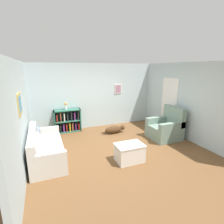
{
  "coord_description": "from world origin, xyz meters",
  "views": [
    {
      "loc": [
        -2.02,
        -4.59,
        2.41
      ],
      "look_at": [
        0.0,
        0.4,
        1.05
      ],
      "focal_mm": 28.0,
      "sensor_mm": 36.0,
      "label": 1
    }
  ],
  "objects_px": {
    "recliner_chair": "(166,128)",
    "coffee_table": "(129,152)",
    "dog": "(114,129)",
    "vase": "(66,106)",
    "bookshelf": "(68,121)",
    "couch": "(44,149)"
  },
  "relations": [
    {
      "from": "recliner_chair",
      "to": "vase",
      "type": "xyz_separation_m",
      "value": [
        -3.12,
        1.94,
        0.66
      ]
    },
    {
      "from": "coffee_table",
      "to": "dog",
      "type": "height_order",
      "value": "coffee_table"
    },
    {
      "from": "coffee_table",
      "to": "bookshelf",
      "type": "bearing_deg",
      "value": 112.17
    },
    {
      "from": "dog",
      "to": "couch",
      "type": "bearing_deg",
      "value": -156.29
    },
    {
      "from": "couch",
      "to": "bookshelf",
      "type": "xyz_separation_m",
      "value": [
        0.89,
        1.96,
        0.1
      ]
    },
    {
      "from": "couch",
      "to": "bookshelf",
      "type": "relative_size",
      "value": 2.01
    },
    {
      "from": "coffee_table",
      "to": "vase",
      "type": "relative_size",
      "value": 2.6
    },
    {
      "from": "couch",
      "to": "recliner_chair",
      "type": "distance_m",
      "value": 3.99
    },
    {
      "from": "vase",
      "to": "bookshelf",
      "type": "bearing_deg",
      "value": 29.12
    },
    {
      "from": "couch",
      "to": "dog",
      "type": "distance_m",
      "value": 2.73
    },
    {
      "from": "couch",
      "to": "vase",
      "type": "xyz_separation_m",
      "value": [
        0.86,
        1.94,
        0.73
      ]
    },
    {
      "from": "recliner_chair",
      "to": "dog",
      "type": "xyz_separation_m",
      "value": [
        -1.49,
        1.1,
        -0.22
      ]
    },
    {
      "from": "dog",
      "to": "coffee_table",
      "type": "bearing_deg",
      "value": -101.76
    },
    {
      "from": "couch",
      "to": "dog",
      "type": "xyz_separation_m",
      "value": [
        2.5,
        1.1,
        -0.16
      ]
    },
    {
      "from": "dog",
      "to": "vase",
      "type": "xyz_separation_m",
      "value": [
        -1.63,
        0.84,
        0.89
      ]
    },
    {
      "from": "recliner_chair",
      "to": "coffee_table",
      "type": "xyz_separation_m",
      "value": [
        -1.91,
        -0.93,
        -0.12
      ]
    },
    {
      "from": "bookshelf",
      "to": "vase",
      "type": "xyz_separation_m",
      "value": [
        -0.03,
        -0.02,
        0.62
      ]
    },
    {
      "from": "dog",
      "to": "vase",
      "type": "height_order",
      "value": "vase"
    },
    {
      "from": "bookshelf",
      "to": "vase",
      "type": "relative_size",
      "value": 3.52
    },
    {
      "from": "coffee_table",
      "to": "vase",
      "type": "distance_m",
      "value": 3.22
    },
    {
      "from": "bookshelf",
      "to": "recliner_chair",
      "type": "relative_size",
      "value": 0.89
    },
    {
      "from": "coffee_table",
      "to": "vase",
      "type": "bearing_deg",
      "value": 112.82
    }
  ]
}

